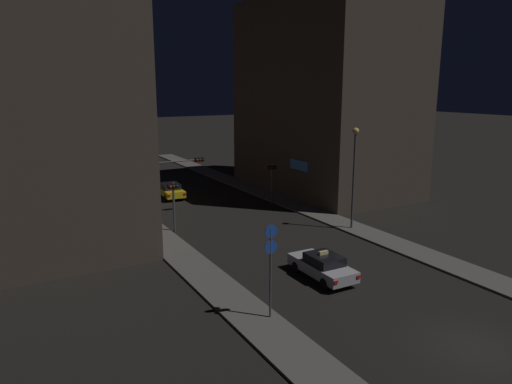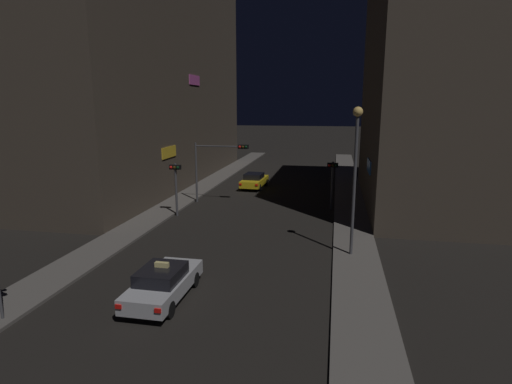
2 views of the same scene
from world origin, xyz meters
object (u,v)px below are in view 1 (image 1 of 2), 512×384
object	(u,v)px
far_car	(170,190)
street_lamp_near_block	(354,162)
taxi	(322,266)
traffic_light_overhead	(175,174)
sign_pole_left	(271,262)
traffic_light_left_kerb	(174,197)
traffic_light_right_kerb	(272,176)

from	to	relation	value
far_car	street_lamp_near_block	world-z (taller)	street_lamp_near_block
taxi	street_lamp_near_block	bearing A→B (deg)	40.28
traffic_light_overhead	far_car	bearing A→B (deg)	75.29
traffic_light_overhead	street_lamp_near_block	xyz separation A→B (m)	(10.15, -10.15, 1.59)
far_car	sign_pole_left	bearing A→B (deg)	-99.21
street_lamp_near_block	far_car	bearing A→B (deg)	116.81
traffic_light_left_kerb	sign_pole_left	distance (m)	15.02
traffic_light_left_kerb	sign_pole_left	size ratio (longest dim) A/B	0.84
taxi	sign_pole_left	bearing A→B (deg)	-151.38
traffic_light_overhead	traffic_light_left_kerb	size ratio (longest dim) A/B	1.28
far_car	traffic_light_overhead	distance (m)	7.32
traffic_light_right_kerb	street_lamp_near_block	bearing A→B (deg)	-83.21
traffic_light_overhead	traffic_light_right_kerb	size ratio (longest dim) A/B	1.32
traffic_light_right_kerb	traffic_light_left_kerb	bearing A→B (deg)	-160.08
traffic_light_left_kerb	street_lamp_near_block	bearing A→B (deg)	-26.10
taxi	sign_pole_left	size ratio (longest dim) A/B	1.00
far_car	sign_pole_left	xyz separation A→B (m)	(-4.20, -25.87, 2.12)
taxi	traffic_light_overhead	size ratio (longest dim) A/B	0.93
taxi	traffic_light_left_kerb	bearing A→B (deg)	109.38
traffic_light_left_kerb	street_lamp_near_block	xyz separation A→B (m)	(11.89, -5.82, 2.43)
taxi	traffic_light_left_kerb	size ratio (longest dim) A/B	1.19
traffic_light_left_kerb	traffic_light_right_kerb	size ratio (longest dim) A/B	1.03
far_car	traffic_light_right_kerb	distance (m)	10.26
traffic_light_right_kerb	sign_pole_left	distance (m)	22.11
far_car	traffic_light_overhead	world-z (taller)	traffic_light_overhead
traffic_light_left_kerb	traffic_light_right_kerb	world-z (taller)	traffic_light_left_kerb
sign_pole_left	traffic_light_overhead	bearing A→B (deg)	82.69
sign_pole_left	street_lamp_near_block	xyz separation A→B (m)	(12.63, 9.18, 2.26)
far_car	traffic_light_left_kerb	world-z (taller)	traffic_light_left_kerb
taxi	traffic_light_left_kerb	world-z (taller)	traffic_light_left_kerb
far_car	taxi	bearing A→B (deg)	-87.88
traffic_light_left_kerb	street_lamp_near_block	size ratio (longest dim) A/B	0.50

